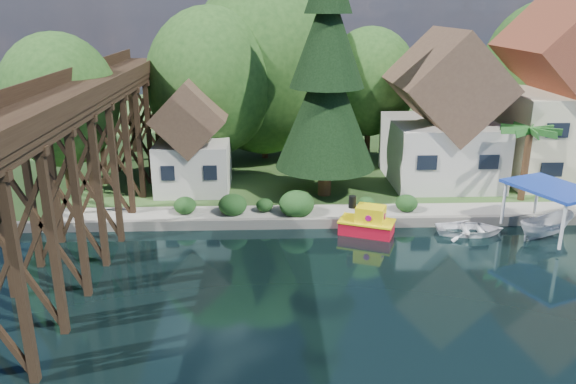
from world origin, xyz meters
The scene contains 15 objects.
ground centered at (0.00, 0.00, 0.00)m, with size 140.00×140.00×0.00m, color black.
bank centered at (0.00, 34.00, 0.25)m, with size 140.00×52.00×0.50m, color #27491D.
seawall centered at (4.00, 8.00, 0.31)m, with size 60.00×0.40×0.62m, color slate.
promenade centered at (6.00, 9.30, 0.53)m, with size 50.00×2.60×0.06m, color gray.
trestle_bridge centered at (-16.00, 5.17, 5.35)m, with size 4.12×44.18×9.30m.
house_left centered at (7.00, 16.00, 5.14)m, with size 7.64×8.64×11.02m.
house_center centered at (16.00, 16.50, 6.42)m, with size 8.65×9.18×13.89m.
shed centered at (-11.00, 14.50, 3.83)m, with size 5.09×5.40×7.85m.
bg_trees centered at (1.00, 21.25, 7.29)m, with size 49.90×13.30×10.57m.
shrubs centered at (-4.60, 9.26, 1.23)m, with size 15.76×2.47×1.70m.
conifer centered at (-1.87, 12.88, 8.48)m, with size 6.73×6.73×16.58m.
palm_tree centered at (11.31, 11.31, 5.11)m, with size 4.79×4.79×5.28m.
tugboat centered at (0.12, 6.94, 0.69)m, with size 3.62×2.82×2.32m.
boat_white_a centered at (6.23, 6.68, 0.41)m, with size 2.83×3.96×0.82m, color white.
boat_canopy centered at (10.53, 6.09, 1.34)m, with size 4.93×5.74×3.11m.
Camera 1 is at (-5.78, -23.90, 12.96)m, focal length 35.00 mm.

